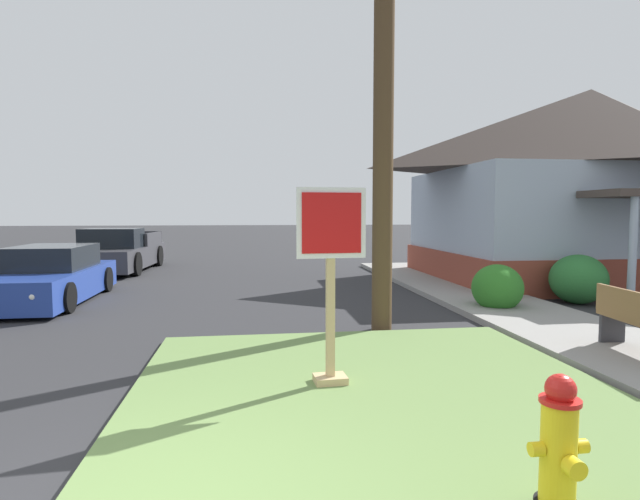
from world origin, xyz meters
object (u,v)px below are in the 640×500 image
object	(u,v)px
fire_hydrant	(559,449)
utility_pole	(384,10)
manhole_cover	(156,409)
parked_sedan_blue	(50,278)
pickup_truck_charcoal	(118,253)
stop_sign	(331,287)

from	to	relation	value
fire_hydrant	utility_pole	size ratio (longest dim) A/B	0.09
manhole_cover	parked_sedan_blue	bearing A→B (deg)	117.40
manhole_cover	utility_pole	xyz separation A→B (m)	(3.16, 3.06, 5.27)
fire_hydrant	parked_sedan_blue	bearing A→B (deg)	125.21
manhole_cover	utility_pole	size ratio (longest dim) A/B	0.07
fire_hydrant	pickup_truck_charcoal	xyz separation A→B (m)	(-6.41, 15.03, 0.11)
manhole_cover	utility_pole	distance (m)	6.87
fire_hydrant	stop_sign	size ratio (longest dim) A/B	0.41
fire_hydrant	pickup_truck_charcoal	bearing A→B (deg)	113.12
stop_sign	manhole_cover	xyz separation A→B (m)	(-1.84, -0.33, -1.16)
fire_hydrant	pickup_truck_charcoal	world-z (taller)	pickup_truck_charcoal
fire_hydrant	manhole_cover	xyz separation A→B (m)	(-2.88, 2.29, -0.50)
stop_sign	parked_sedan_blue	size ratio (longest dim) A/B	0.49
pickup_truck_charcoal	utility_pole	size ratio (longest dim) A/B	0.51
manhole_cover	stop_sign	bearing A→B (deg)	10.03
manhole_cover	utility_pole	bearing A→B (deg)	44.11
manhole_cover	pickup_truck_charcoal	size ratio (longest dim) A/B	0.13
fire_hydrant	parked_sedan_blue	distance (m)	11.07
utility_pole	manhole_cover	bearing A→B (deg)	-135.89
parked_sedan_blue	utility_pole	size ratio (longest dim) A/B	0.44
manhole_cover	fire_hydrant	bearing A→B (deg)	-38.49
manhole_cover	parked_sedan_blue	distance (m)	7.63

